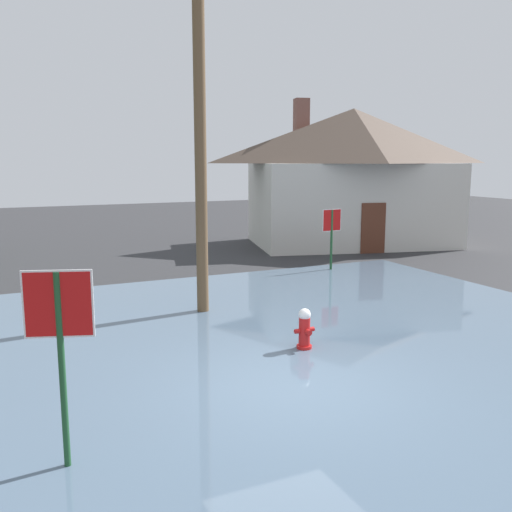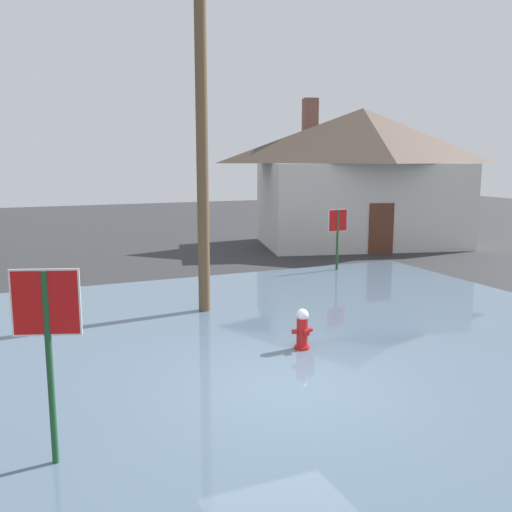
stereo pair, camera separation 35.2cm
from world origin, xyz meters
name	(u,v)px [view 1 (the left image)]	position (x,y,z in m)	size (l,w,h in m)	color
ground_plane	(297,391)	(0.00, 0.00, -0.05)	(80.00, 80.00, 0.10)	#2D2D30
flood_puddle	(321,331)	(1.96, 2.45, 0.02)	(13.31, 13.05, 0.04)	#4C6075
lane_stop_bar	(408,450)	(0.30, -2.37, 0.00)	(4.22, 0.30, 0.01)	silver
stop_sign_near	(60,328)	(-3.70, -0.97, 1.76)	(0.76, 0.28, 2.45)	#1E4C28
fire_hydrant	(304,330)	(1.04, 1.57, 0.41)	(0.42, 0.36, 0.84)	red
utility_pole	(200,111)	(0.19, 5.05, 4.79)	(1.60, 0.28, 9.23)	brown
stop_sign_far	(332,227)	(5.88, 8.23, 1.47)	(0.74, 0.08, 2.07)	#1E4C28
house	(352,175)	(9.91, 12.99, 3.03)	(9.96, 7.44, 6.28)	beige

